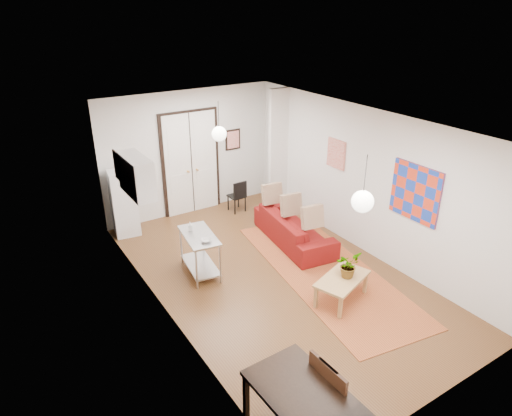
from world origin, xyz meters
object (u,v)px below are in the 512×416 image
fridge (124,203)px  dining_table (307,402)px  dining_chair_near (302,391)px  black_side_chair (235,192)px  coffee_table (342,281)px  kitchen_counter (200,249)px  sofa (294,228)px  dining_chair_far (310,400)px

fridge → dining_table: 6.30m
dining_table → dining_chair_near: 0.31m
dining_table → dining_chair_near: dining_chair_near is taller
dining_table → black_side_chair: (2.63, 6.09, -0.25)m
coffee_table → dining_table: size_ratio=0.78×
coffee_table → fridge: (-2.27, 4.39, 0.33)m
black_side_chair → kitchen_counter: bearing=43.8°
kitchen_counter → dining_table: kitchen_counter is taller
dining_table → kitchen_counter: bearing=80.8°
sofa → coffee_table: sofa is taller
sofa → black_side_chair: bearing=14.0°
dining_table → black_side_chair: size_ratio=1.86×
kitchen_counter → dining_chair_near: 3.77m
sofa → dining_chair_far: bearing=153.2°
kitchen_counter → fridge: size_ratio=0.77×
sofa → black_side_chair: black_side_chair is taller
sofa → dining_chair_near: 4.65m
sofa → fridge: size_ratio=1.52×
dining_chair_far → black_side_chair: dining_chair_far is taller
sofa → coffee_table: 2.18m
coffee_table → dining_chair_far: dining_chair_far is taller
sofa → kitchen_counter: bearing=98.5°
dining_table → dining_chair_near: (0.13, 0.25, -0.14)m
dining_table → dining_chair_far: bearing=38.4°
sofa → dining_table: bearing=152.6°
coffee_table → dining_chair_far: (-2.15, -1.81, 0.18)m
dining_chair_far → fridge: bearing=179.4°
kitchen_counter → fridge: bearing=113.7°
coffee_table → kitchen_counter: bearing=128.0°
dining_chair_near → dining_chair_far: same height
coffee_table → black_side_chair: (0.35, 4.19, 0.07)m
dining_table → fridge: bearing=90.0°
coffee_table → dining_table: dining_table is taller
sofa → coffee_table: bearing=172.7°
dining_chair_near → coffee_table: bearing=125.9°
coffee_table → dining_chair_near: 2.72m
dining_chair_near → black_side_chair: bearing=155.1°
fridge → sofa: bearing=-30.9°
dining_table → black_side_chair: bearing=66.7°
kitchen_counter → black_side_chair: size_ratio=1.40×
sofa → black_side_chair: (-0.22, 2.09, 0.14)m
coffee_table → dining_chair_far: 2.81m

